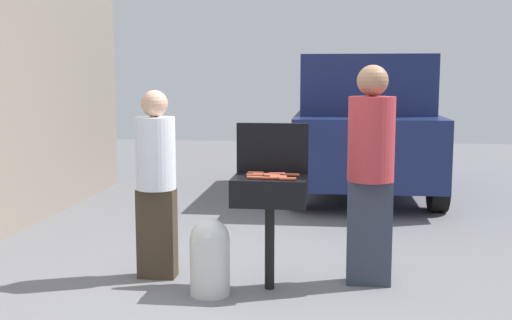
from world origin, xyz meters
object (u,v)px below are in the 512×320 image
at_px(hot_dog_5, 279,178).
at_px(hot_dog_8, 291,175).
at_px(hot_dog_7, 278,177).
at_px(hot_dog_2, 288,179).
at_px(hot_dog_3, 255,178).
at_px(hot_dog_0, 272,176).
at_px(hot_dog_10, 270,178).
at_px(hot_dog_1, 277,174).
at_px(hot_dog_6, 254,175).
at_px(person_right, 371,167).
at_px(hot_dog_9, 256,173).
at_px(bbq_grill, 270,195).
at_px(person_left, 156,177).
at_px(hot_dog_4, 261,174).
at_px(propane_tank, 210,255).
at_px(parked_minivan, 362,123).

distance_m(hot_dog_5, hot_dog_8, 0.17).
bearing_deg(hot_dog_5, hot_dog_7, 101.89).
height_order(hot_dog_2, hot_dog_3, same).
bearing_deg(hot_dog_0, hot_dog_10, -89.83).
distance_m(hot_dog_1, hot_dog_6, 0.19).
relative_size(hot_dog_5, person_right, 0.07).
xyz_separation_m(hot_dog_9, hot_dog_10, (0.15, -0.26, 0.00)).
bearing_deg(hot_dog_1, hot_dog_6, -154.17).
height_order(hot_dog_7, hot_dog_10, same).
bearing_deg(hot_dog_6, hot_dog_9, 92.77).
bearing_deg(hot_dog_7, hot_dog_2, -48.45).
xyz_separation_m(bbq_grill, person_right, (0.81, 0.24, 0.21)).
distance_m(hot_dog_2, person_left, 1.20).
relative_size(hot_dog_1, hot_dog_2, 1.00).
height_order(bbq_grill, hot_dog_0, hot_dog_0).
xyz_separation_m(hot_dog_3, hot_dog_6, (-0.02, 0.12, 0.00)).
bearing_deg(hot_dog_1, hot_dog_9, 167.91).
xyz_separation_m(hot_dog_3, hot_dog_4, (0.03, 0.17, 0.00)).
bearing_deg(hot_dog_4, bbq_grill, -31.33).
height_order(hot_dog_3, person_left, person_left).
relative_size(hot_dog_0, hot_dog_6, 1.00).
bearing_deg(propane_tank, bbq_grill, 23.10).
relative_size(hot_dog_9, person_right, 0.07).
bearing_deg(hot_dog_5, hot_dog_1, 99.70).
distance_m(propane_tank, parked_minivan, 5.16).
xyz_separation_m(hot_dog_4, hot_dog_5, (0.16, -0.14, 0.00)).
distance_m(hot_dog_0, parked_minivan, 4.81).
height_order(person_right, parked_minivan, parked_minivan).
bearing_deg(hot_dog_9, hot_dog_0, -40.81).
bearing_deg(hot_dog_9, hot_dog_4, -54.03).
height_order(bbq_grill, hot_dog_7, hot_dog_7).
xyz_separation_m(hot_dog_6, propane_tank, (-0.33, -0.19, -0.62)).
distance_m(bbq_grill, hot_dog_6, 0.20).
relative_size(hot_dog_5, hot_dog_8, 1.00).
bearing_deg(hot_dog_3, parked_minivan, 77.87).
bearing_deg(hot_dog_4, hot_dog_9, 125.97).
distance_m(bbq_grill, hot_dog_7, 0.18).
bearing_deg(hot_dog_5, bbq_grill, 130.10).
bearing_deg(hot_dog_1, hot_dog_8, -13.90).
bearing_deg(hot_dog_8, person_right, 15.85).
bearing_deg(bbq_grill, person_left, 169.44).
relative_size(hot_dog_7, person_left, 0.08).
height_order(hot_dog_5, hot_dog_6, same).
bearing_deg(hot_dog_4, hot_dog_2, -40.78).
bearing_deg(hot_dog_2, hot_dog_7, 131.55).
bearing_deg(hot_dog_0, hot_dog_3, -138.07).
distance_m(hot_dog_1, hot_dog_5, 0.18).
relative_size(hot_dog_9, propane_tank, 0.21).
relative_size(hot_dog_7, hot_dog_8, 1.00).
xyz_separation_m(bbq_grill, hot_dog_5, (0.08, -0.09, 0.16)).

